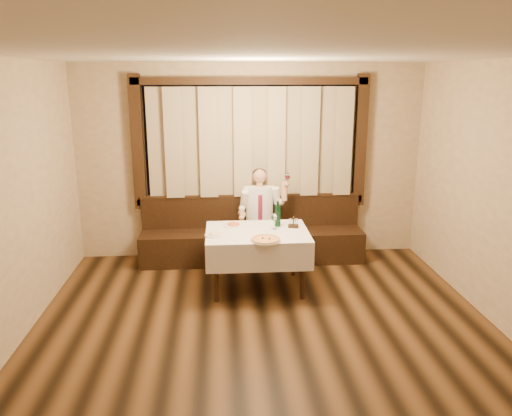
{
  "coord_description": "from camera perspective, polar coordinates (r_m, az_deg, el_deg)",
  "views": [
    {
      "loc": [
        -0.45,
        -4.18,
        2.63
      ],
      "look_at": [
        0.0,
        1.9,
        1.0
      ],
      "focal_mm": 35.0,
      "sensor_mm": 36.0,
      "label": 1
    }
  ],
  "objects": [
    {
      "name": "cruet_caddy",
      "position": [
        6.33,
        4.29,
        -1.83
      ],
      "size": [
        0.14,
        0.09,
        0.14
      ],
      "rotation": [
        0.0,
        0.0,
        -0.21
      ],
      "color": "black",
      "rests_on": "dining_table"
    },
    {
      "name": "seated_man",
      "position": [
        7.08,
        0.51,
        -0.06
      ],
      "size": [
        0.73,
        0.54,
        1.35
      ],
      "color": "black",
      "rests_on": "ground"
    },
    {
      "name": "pizza",
      "position": [
        5.83,
        1.11,
        -3.62
      ],
      "size": [
        0.36,
        0.36,
        0.04
      ],
      "rotation": [
        0.0,
        0.0,
        -0.34
      ],
      "color": "white",
      "rests_on": "dining_table"
    },
    {
      "name": "table_wine_glass",
      "position": [
        6.22,
        2.08,
        -1.15
      ],
      "size": [
        0.08,
        0.08,
        0.2
      ],
      "rotation": [
        0.0,
        0.0,
        -0.16
      ],
      "color": "white",
      "rests_on": "dining_table"
    },
    {
      "name": "green_bottle",
      "position": [
        6.35,
        2.5,
        -0.84
      ],
      "size": [
        0.07,
        0.07,
        0.34
      ],
      "rotation": [
        0.0,
        0.0,
        0.14
      ],
      "color": "#0D3E1D",
      "rests_on": "dining_table"
    },
    {
      "name": "pasta_red",
      "position": [
        6.4,
        -2.6,
        -1.75
      ],
      "size": [
        0.26,
        0.26,
        0.09
      ],
      "rotation": [
        0.0,
        0.0,
        0.13
      ],
      "color": "white",
      "rests_on": "dining_table"
    },
    {
      "name": "dining_table",
      "position": [
        6.22,
        0.13,
        -3.58
      ],
      "size": [
        1.27,
        0.97,
        0.76
      ],
      "color": "black",
      "rests_on": "ground"
    },
    {
      "name": "room",
      "position": [
        5.3,
        0.73,
        2.63
      ],
      "size": [
        5.01,
        6.01,
        2.81
      ],
      "color": "black",
      "rests_on": "ground"
    },
    {
      "name": "banquette",
      "position": [
        7.3,
        -0.47,
        -3.56
      ],
      "size": [
        3.2,
        0.61,
        0.94
      ],
      "color": "black",
      "rests_on": "ground"
    },
    {
      "name": "pasta_cream",
      "position": [
        6.03,
        -4.8,
        -2.87
      ],
      "size": [
        0.23,
        0.23,
        0.08
      ],
      "rotation": [
        0.0,
        0.0,
        -0.41
      ],
      "color": "white",
      "rests_on": "dining_table"
    }
  ]
}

